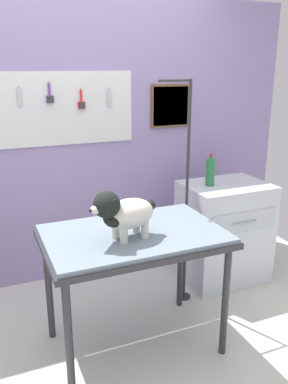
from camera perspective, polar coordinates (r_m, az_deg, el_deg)
ground at (r=2.70m, az=-2.69°, el=-23.71°), size 4.40×4.00×0.04m
rear_wall_panel at (r=3.32m, az=-10.68°, el=6.78°), size 4.00×0.11×2.30m
grooming_table at (r=2.45m, az=-1.44°, el=-7.29°), size 1.09×0.71×0.80m
grooming_arm at (r=2.97m, az=5.92°, el=-1.75°), size 0.30×0.11×1.68m
dog at (r=2.26m, az=-3.00°, el=-2.94°), size 0.42×0.25×0.31m
cabinet_right at (r=3.45m, az=11.24°, el=-5.60°), size 0.68×0.54×0.84m
soda_bottle at (r=3.22m, az=9.38°, el=2.96°), size 0.07×0.07×0.26m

